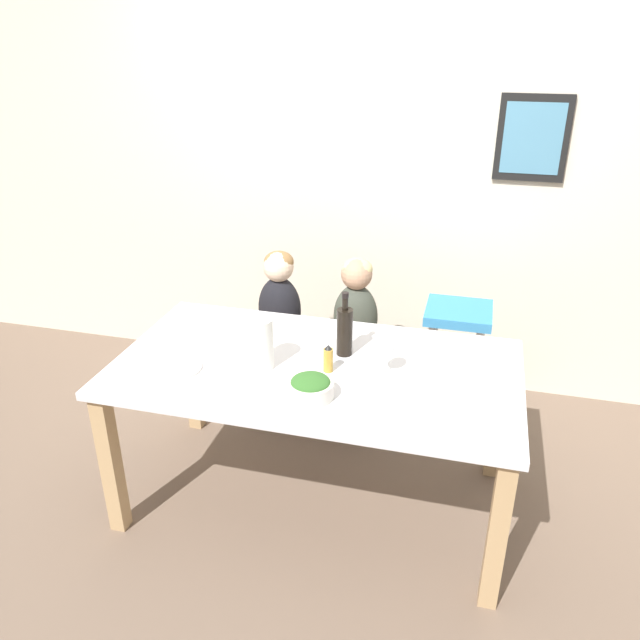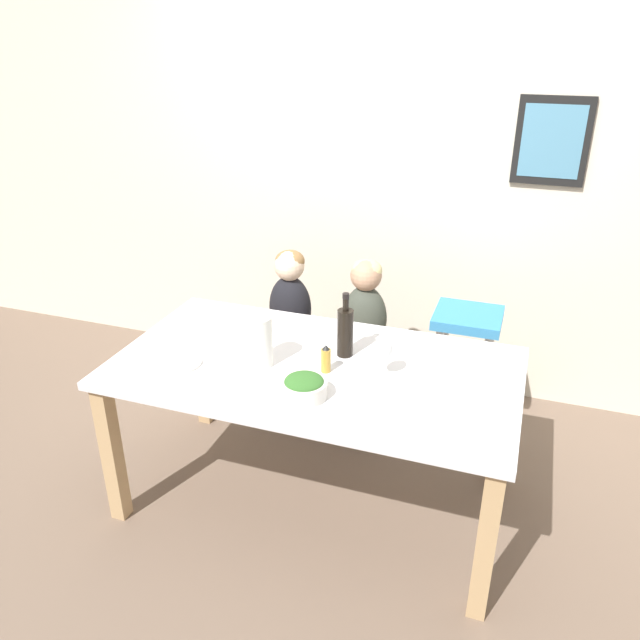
# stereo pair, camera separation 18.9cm
# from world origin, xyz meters

# --- Properties ---
(ground_plane) EXTENTS (14.00, 14.00, 0.00)m
(ground_plane) POSITION_xyz_m (0.00, 0.00, 0.00)
(ground_plane) COLOR #705B4C
(wall_back) EXTENTS (10.00, 0.09, 2.70)m
(wall_back) POSITION_xyz_m (0.00, 1.29, 1.35)
(wall_back) COLOR beige
(wall_back) RESTS_ON ground_plane
(dining_table) EXTENTS (1.72, 0.93, 0.73)m
(dining_table) POSITION_xyz_m (0.00, 0.00, 0.64)
(dining_table) COLOR silver
(dining_table) RESTS_ON ground_plane
(chair_far_left) EXTENTS (0.39, 0.37, 0.45)m
(chair_far_left) POSITION_xyz_m (-0.40, 0.71, 0.38)
(chair_far_left) COLOR silver
(chair_far_left) RESTS_ON ground_plane
(chair_far_center) EXTENTS (0.39, 0.37, 0.45)m
(chair_far_center) POSITION_xyz_m (0.03, 0.71, 0.38)
(chair_far_center) COLOR silver
(chair_far_center) RESTS_ON ground_plane
(chair_right_highchair) EXTENTS (0.33, 0.32, 0.75)m
(chair_right_highchair) POSITION_xyz_m (0.56, 0.71, 0.57)
(chair_right_highchair) COLOR silver
(chair_right_highchair) RESTS_ON ground_plane
(person_child_left) EXTENTS (0.24, 0.19, 0.51)m
(person_child_left) POSITION_xyz_m (-0.40, 0.71, 0.71)
(person_child_left) COLOR black
(person_child_left) RESTS_ON chair_far_left
(person_child_center) EXTENTS (0.24, 0.19, 0.51)m
(person_child_center) POSITION_xyz_m (0.03, 0.71, 0.71)
(person_child_center) COLOR #3D4238
(person_child_center) RESTS_ON chair_far_center
(wine_bottle) EXTENTS (0.07, 0.07, 0.29)m
(wine_bottle) POSITION_xyz_m (0.10, 0.13, 0.85)
(wine_bottle) COLOR black
(wine_bottle) RESTS_ON dining_table
(paper_towel_roll) EXTENTS (0.12, 0.12, 0.22)m
(paper_towel_roll) POSITION_xyz_m (-0.22, -0.08, 0.84)
(paper_towel_roll) COLOR white
(paper_towel_roll) RESTS_ON dining_table
(wine_glass_near) EXTENTS (0.07, 0.07, 0.18)m
(wine_glass_near) POSITION_xyz_m (0.30, -0.00, 0.85)
(wine_glass_near) COLOR white
(wine_glass_near) RESTS_ON dining_table
(salad_bowl_large) EXTENTS (0.18, 0.18, 0.09)m
(salad_bowl_large) POSITION_xyz_m (0.05, -0.25, 0.77)
(salad_bowl_large) COLOR silver
(salad_bowl_large) RESTS_ON dining_table
(dinner_plate_front_left) EXTENTS (0.21, 0.21, 0.01)m
(dinner_plate_front_left) POSITION_xyz_m (-0.56, -0.19, 0.73)
(dinner_plate_front_left) COLOR silver
(dinner_plate_front_left) RESTS_ON dining_table
(dinner_plate_back_left) EXTENTS (0.21, 0.21, 0.01)m
(dinner_plate_back_left) POSITION_xyz_m (-0.44, 0.27, 0.73)
(dinner_plate_back_left) COLOR silver
(dinner_plate_back_left) RESTS_ON dining_table
(condiment_bottle_hot_sauce) EXTENTS (0.04, 0.04, 0.12)m
(condiment_bottle_hot_sauce) POSITION_xyz_m (0.06, -0.04, 0.79)
(condiment_bottle_hot_sauce) COLOR #BC8E33
(condiment_bottle_hot_sauce) RESTS_ON dining_table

